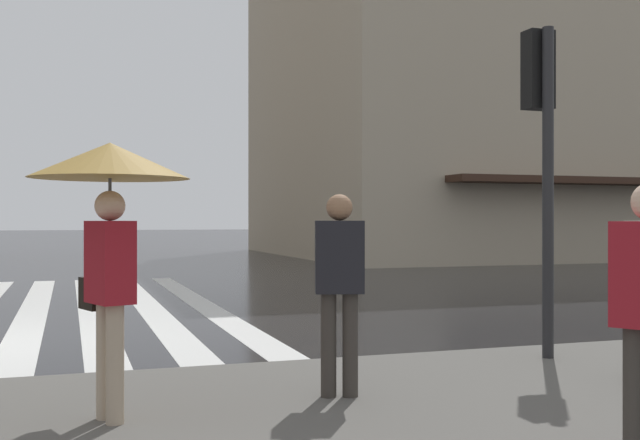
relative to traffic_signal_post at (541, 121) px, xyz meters
The scene contains 5 objects.
zebra_crossing 9.45m from the traffic_signal_post, 32.95° to the left, with size 13.00×5.50×0.01m.
haussmann_block_corner 28.96m from the traffic_signal_post, 30.70° to the right, with size 17.67×20.28×18.04m.
traffic_signal_post is the anchor object (origin of this frame).
pedestrian_with_floral_umbrella 4.80m from the traffic_signal_post, 105.43° to the left, with size 1.16×1.16×2.03m.
pedestrian_far_down_pavement 3.30m from the traffic_signal_post, 111.70° to the left, with size 0.34×0.45×1.68m.
Camera 1 is at (-10.56, -1.24, 1.62)m, focal length 42.41 mm.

